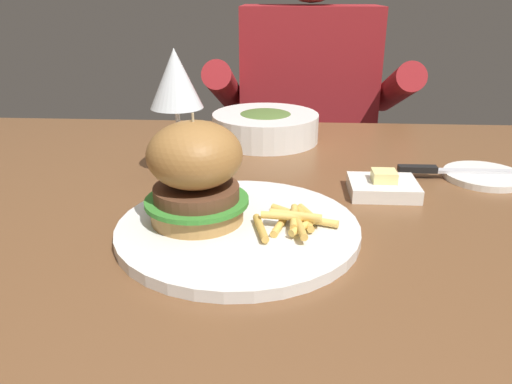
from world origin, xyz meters
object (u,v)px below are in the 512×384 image
wine_glass (176,82)px  table_knife (452,170)px  butter_dish (383,186)px  diner_person (305,158)px  main_plate (238,229)px  bread_plate (484,176)px  burger_sandwich (195,172)px  soup_bowl (265,126)px

wine_glass → table_knife: (0.43, 0.00, -0.13)m
butter_dish → diner_person: 0.73m
butter_dish → diner_person: (-0.08, 0.70, -0.19)m
main_plate → table_knife: size_ratio=1.41×
wine_glass → main_plate: bearing=-61.7°
wine_glass → butter_dish: wine_glass is taller
bread_plate → table_knife: 0.05m
burger_sandwich → diner_person: size_ratio=0.11×
table_knife → diner_person: (-0.21, 0.62, -0.19)m
table_knife → butter_dish: size_ratio=2.15×
burger_sandwich → bread_plate: (0.42, 0.20, -0.07)m
bread_plate → diner_person: (-0.26, 0.62, -0.18)m
butter_dish → table_knife: bearing=31.0°
butter_dish → soup_bowl: (-0.18, 0.27, 0.02)m
burger_sandwich → soup_bowl: size_ratio=0.64×
burger_sandwich → diner_person: 0.88m
main_plate → bread_plate: main_plate is taller
table_knife → main_plate: bearing=-146.2°
wine_glass → butter_dish: size_ratio=2.03×
main_plate → burger_sandwich: bearing=169.1°
main_plate → wine_glass: (-0.11, 0.21, 0.14)m
main_plate → diner_person: 0.87m
wine_glass → burger_sandwich: bearing=-72.8°
bread_plate → main_plate: bearing=-149.9°
bread_plate → diner_person: size_ratio=0.10×
table_knife → butter_dish: (-0.12, -0.07, -0.00)m
wine_glass → table_knife: 0.45m
burger_sandwich → diner_person: (0.17, 0.83, -0.25)m
wine_glass → diner_person: diner_person is taller
burger_sandwich → diner_person: bearing=78.7°
burger_sandwich → wine_glass: wine_glass is taller
burger_sandwich → table_knife: size_ratio=0.64×
bread_plate → butter_dish: bearing=-156.8°
main_plate → diner_person: size_ratio=0.25×
bread_plate → butter_dish: 0.19m
burger_sandwich → butter_dish: burger_sandwich is taller
soup_bowl → diner_person: size_ratio=0.18×
main_plate → burger_sandwich: (-0.05, 0.01, 0.07)m
main_plate → table_knife: (0.32, 0.21, 0.01)m
butter_dish → bread_plate: bearing=23.2°
burger_sandwich → table_knife: burger_sandwich is taller
butter_dish → burger_sandwich: bearing=-152.3°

